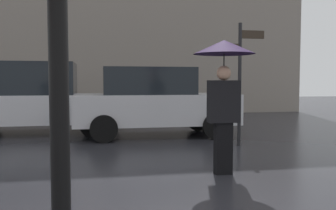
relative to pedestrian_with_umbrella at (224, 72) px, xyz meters
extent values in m
cylinder|color=black|center=(-2.08, -3.49, -0.27)|extent=(0.10, 0.10, 2.65)
cube|color=black|center=(0.00, 0.00, -1.18)|extent=(0.26, 0.17, 0.81)
cube|color=black|center=(0.00, 0.00, -0.45)|extent=(0.48, 0.22, 0.65)
sphere|color=tan|center=(0.00, 0.00, -0.02)|extent=(0.22, 0.22, 0.22)
cylinder|color=black|center=(0.00, 0.00, 0.12)|extent=(0.02, 0.02, 0.30)
cone|color=#27153E|center=(0.00, 0.00, 0.38)|extent=(0.95, 0.95, 0.21)
cube|color=silver|center=(-0.43, 4.13, -0.87)|extent=(4.22, 1.66, 0.79)
cube|color=black|center=(-0.64, 4.13, -0.13)|extent=(2.32, 1.53, 0.69)
cylinder|color=black|center=(0.94, 4.96, -1.26)|extent=(0.66, 0.18, 0.66)
cylinder|color=black|center=(0.94, 3.29, -1.26)|extent=(0.66, 0.18, 0.66)
cylinder|color=black|center=(-1.80, 4.96, -1.26)|extent=(0.66, 0.18, 0.66)
cylinder|color=black|center=(-1.80, 3.29, -1.26)|extent=(0.66, 0.18, 0.66)
cube|color=silver|center=(-3.59, 5.19, -0.89)|extent=(4.56, 1.78, 0.78)
cube|color=black|center=(-3.82, 5.19, -0.06)|extent=(2.51, 1.64, 0.88)
cylinder|color=black|center=(-2.11, 6.08, -1.27)|extent=(0.63, 0.18, 0.63)
cylinder|color=black|center=(-2.11, 4.30, -1.27)|extent=(0.63, 0.18, 0.63)
cylinder|color=black|center=(1.19, 2.34, -0.22)|extent=(0.08, 0.08, 2.74)
cube|color=#33281E|center=(1.47, 2.34, 0.90)|extent=(0.56, 0.04, 0.18)
cube|color=#33281E|center=(0.93, 2.34, 0.60)|extent=(0.52, 0.04, 0.18)
camera|label=1|loc=(-1.88, -5.36, -0.15)|focal=38.88mm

